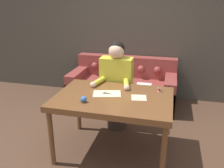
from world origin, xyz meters
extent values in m
plane|color=#4C3323|center=(0.00, 0.00, 0.00)|extent=(16.00, 16.00, 0.00)
cube|color=#474238|center=(0.00, 2.05, 1.30)|extent=(8.00, 0.06, 2.60)
cube|color=brown|center=(0.08, 0.03, 0.74)|extent=(1.40, 0.96, 0.07)
cylinder|color=brown|center=(-0.56, -0.39, 0.35)|extent=(0.06, 0.06, 0.71)
cylinder|color=brown|center=(0.71, -0.39, 0.35)|extent=(0.06, 0.06, 0.71)
cylinder|color=brown|center=(-0.56, 0.45, 0.35)|extent=(0.06, 0.06, 0.71)
cylinder|color=brown|center=(0.71, 0.45, 0.35)|extent=(0.06, 0.06, 0.71)
cube|color=brown|center=(-0.12, 1.54, 0.22)|extent=(1.92, 0.92, 0.44)
cube|color=brown|center=(-0.12, 1.89, 0.64)|extent=(1.92, 0.22, 0.39)
cube|color=brown|center=(-0.98, 1.54, 0.30)|extent=(0.20, 0.92, 0.60)
cube|color=brown|center=(0.74, 1.54, 0.30)|extent=(0.20, 0.92, 0.60)
sphere|color=brown|center=(-0.73, 1.76, 0.64)|extent=(0.13, 0.13, 0.13)
sphere|color=brown|center=(-0.43, 1.76, 0.64)|extent=(0.13, 0.13, 0.13)
sphere|color=brown|center=(-0.12, 1.76, 0.64)|extent=(0.13, 0.13, 0.13)
sphere|color=brown|center=(0.18, 1.76, 0.64)|extent=(0.13, 0.13, 0.13)
sphere|color=brown|center=(0.49, 1.76, 0.64)|extent=(0.13, 0.13, 0.13)
cube|color=white|center=(0.28, 1.43, 0.44)|extent=(0.27, 0.25, 0.00)
cylinder|color=#33281E|center=(-0.03, 0.65, 0.25)|extent=(0.28, 0.28, 0.50)
cube|color=gold|center=(-0.03, 0.65, 0.80)|extent=(0.46, 0.22, 0.60)
sphere|color=#DBAD8E|center=(-0.03, 0.63, 1.20)|extent=(0.22, 0.22, 0.22)
sphere|color=black|center=(-0.03, 0.66, 1.22)|extent=(0.22, 0.22, 0.22)
cylinder|color=gold|center=(-0.23, 0.40, 0.81)|extent=(0.13, 0.29, 0.07)
sphere|color=#DBAD8E|center=(-0.26, 0.26, 0.81)|extent=(0.08, 0.08, 0.08)
cylinder|color=gold|center=(0.16, 0.40, 0.81)|extent=(0.13, 0.29, 0.07)
sphere|color=#DBAD8E|center=(0.19, 0.26, 0.81)|extent=(0.08, 0.08, 0.08)
cube|color=beige|center=(-0.02, 0.09, 0.78)|extent=(0.38, 0.30, 0.00)
cube|color=beige|center=(0.38, 0.06, 0.78)|extent=(0.20, 0.21, 0.00)
cube|color=silver|center=(0.08, 0.09, 0.78)|extent=(0.12, 0.02, 0.00)
cube|color=black|center=(-0.02, 0.08, 0.78)|extent=(0.08, 0.02, 0.00)
torus|color=black|center=(-0.06, 0.08, 0.78)|extent=(0.04, 0.04, 0.01)
cube|color=silver|center=(0.08, 0.07, 0.78)|extent=(0.12, 0.04, 0.00)
cube|color=black|center=(-0.02, 0.09, 0.78)|extent=(0.08, 0.03, 0.00)
torus|color=black|center=(-0.06, 0.11, 0.78)|extent=(0.04, 0.04, 0.01)
cylinder|color=silver|center=(0.02, 0.08, 0.78)|extent=(0.01, 0.01, 0.01)
cylinder|color=red|center=(0.60, 0.32, 0.80)|extent=(0.03, 0.03, 0.04)
cylinder|color=beige|center=(0.60, 0.32, 0.82)|extent=(0.04, 0.04, 0.00)
cylinder|color=beige|center=(0.60, 0.32, 0.78)|extent=(0.04, 0.04, 0.00)
cylinder|color=#4C3828|center=(-0.21, -0.22, 0.79)|extent=(0.06, 0.06, 0.01)
sphere|color=#3366B2|center=(-0.21, -0.22, 0.82)|extent=(0.07, 0.07, 0.07)
camera|label=1|loc=(0.70, -2.51, 1.89)|focal=38.00mm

